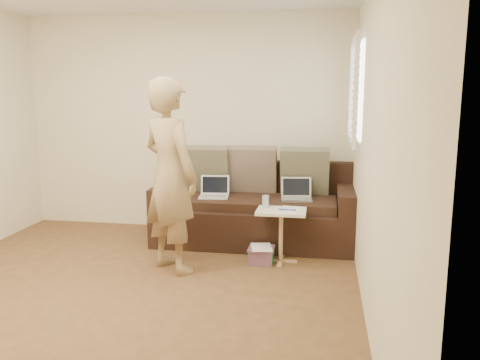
{
  "coord_description": "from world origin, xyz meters",
  "views": [
    {
      "loc": [
        1.64,
        -3.65,
        1.72
      ],
      "look_at": [
        0.8,
        1.4,
        0.78
      ],
      "focal_mm": 37.27,
      "sensor_mm": 36.0,
      "label": 1
    }
  ],
  "objects_px": {
    "side_table": "(281,236)",
    "drinking_glass": "(266,201)",
    "sofa": "(254,205)",
    "striped_box": "(261,255)",
    "laptop_white": "(214,197)",
    "laptop_silver": "(297,200)",
    "person": "(170,176)"
  },
  "relations": [
    {
      "from": "person",
      "to": "drinking_glass",
      "type": "xyz_separation_m",
      "value": [
        0.85,
        0.48,
        -0.32
      ]
    },
    {
      "from": "sofa",
      "to": "person",
      "type": "xyz_separation_m",
      "value": [
        -0.66,
        -1.01,
        0.49
      ]
    },
    {
      "from": "sofa",
      "to": "side_table",
      "type": "relative_size",
      "value": 4.09
    },
    {
      "from": "sofa",
      "to": "striped_box",
      "type": "bearing_deg",
      "value": -76.11
    },
    {
      "from": "laptop_silver",
      "to": "striped_box",
      "type": "bearing_deg",
      "value": -124.76
    },
    {
      "from": "side_table",
      "to": "drinking_glass",
      "type": "relative_size",
      "value": 4.48
    },
    {
      "from": "person",
      "to": "striped_box",
      "type": "distance_m",
      "value": 1.22
    },
    {
      "from": "laptop_white",
      "to": "drinking_glass",
      "type": "distance_m",
      "value": 0.77
    },
    {
      "from": "side_table",
      "to": "striped_box",
      "type": "bearing_deg",
      "value": -162.66
    },
    {
      "from": "person",
      "to": "striped_box",
      "type": "bearing_deg",
      "value": -122.64
    },
    {
      "from": "person",
      "to": "side_table",
      "type": "height_order",
      "value": "person"
    },
    {
      "from": "drinking_glass",
      "to": "person",
      "type": "bearing_deg",
      "value": -150.5
    },
    {
      "from": "person",
      "to": "drinking_glass",
      "type": "distance_m",
      "value": 1.02
    },
    {
      "from": "sofa",
      "to": "laptop_white",
      "type": "xyz_separation_m",
      "value": [
        -0.45,
        -0.1,
        0.1
      ]
    },
    {
      "from": "drinking_glass",
      "to": "striped_box",
      "type": "distance_m",
      "value": 0.54
    },
    {
      "from": "laptop_white",
      "to": "person",
      "type": "distance_m",
      "value": 1.02
    },
    {
      "from": "laptop_white",
      "to": "drinking_glass",
      "type": "height_order",
      "value": "drinking_glass"
    },
    {
      "from": "sofa",
      "to": "laptop_white",
      "type": "height_order",
      "value": "sofa"
    },
    {
      "from": "sofa",
      "to": "striped_box",
      "type": "distance_m",
      "value": 0.78
    },
    {
      "from": "sofa",
      "to": "striped_box",
      "type": "xyz_separation_m",
      "value": [
        0.17,
        -0.68,
        -0.34
      ]
    },
    {
      "from": "side_table",
      "to": "striped_box",
      "type": "xyz_separation_m",
      "value": [
        -0.19,
        -0.06,
        -0.19
      ]
    },
    {
      "from": "laptop_white",
      "to": "side_table",
      "type": "height_order",
      "value": "laptop_white"
    },
    {
      "from": "laptop_silver",
      "to": "person",
      "type": "bearing_deg",
      "value": -148.15
    },
    {
      "from": "side_table",
      "to": "drinking_glass",
      "type": "height_order",
      "value": "drinking_glass"
    },
    {
      "from": "sofa",
      "to": "drinking_glass",
      "type": "bearing_deg",
      "value": -70.35
    },
    {
      "from": "side_table",
      "to": "drinking_glass",
      "type": "distance_m",
      "value": 0.38
    },
    {
      "from": "side_table",
      "to": "sofa",
      "type": "bearing_deg",
      "value": 119.78
    },
    {
      "from": "striped_box",
      "to": "laptop_white",
      "type": "bearing_deg",
      "value": 136.32
    },
    {
      "from": "drinking_glass",
      "to": "laptop_white",
      "type": "bearing_deg",
      "value": 145.64
    },
    {
      "from": "side_table",
      "to": "striped_box",
      "type": "distance_m",
      "value": 0.27
    },
    {
      "from": "laptop_silver",
      "to": "drinking_glass",
      "type": "distance_m",
      "value": 0.54
    },
    {
      "from": "laptop_white",
      "to": "laptop_silver",
      "type": "bearing_deg",
      "value": -5.13
    }
  ]
}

